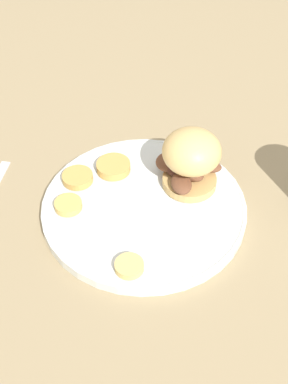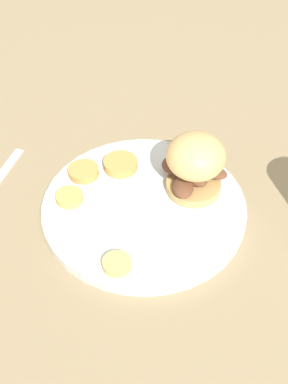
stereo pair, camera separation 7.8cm
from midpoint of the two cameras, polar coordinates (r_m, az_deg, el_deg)
The scene contains 7 objects.
ground_plane at distance 0.81m, azimuth -2.75°, elevation -2.23°, with size 4.00×4.00×0.00m, color #937F5B.
dinner_plate at distance 0.80m, azimuth -2.78°, elevation -1.77°, with size 0.31×0.31×0.02m.
sandwich at distance 0.80m, azimuth 2.09°, elevation 3.45°, with size 0.11×0.11×0.10m.
potato_round_0 at distance 0.80m, azimuth -10.86°, elevation -1.49°, with size 0.04×0.04×0.01m, color tan.
potato_round_1 at distance 0.84m, azimuth -9.75°, elevation 1.40°, with size 0.05×0.05×0.01m, color tan.
potato_round_2 at distance 0.72m, azimuth -4.72°, elevation -8.06°, with size 0.04×0.04×0.01m, color #DBB766.
potato_round_3 at distance 0.85m, azimuth -5.91°, elevation 2.58°, with size 0.05×0.05×0.01m, color tan.
Camera 1 is at (0.12, -0.54, 0.60)m, focal length 50.00 mm.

